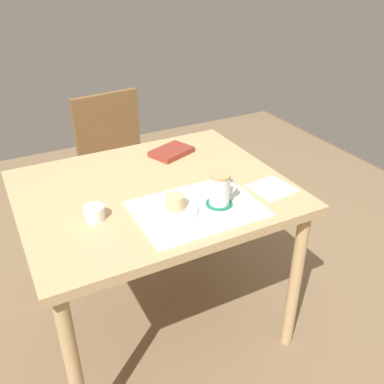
# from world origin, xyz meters

# --- Properties ---
(ground_plane) EXTENTS (4.40, 4.40, 0.02)m
(ground_plane) POSITION_xyz_m (0.00, 0.00, -0.01)
(ground_plane) COLOR #846B4C
(dining_table) EXTENTS (1.02, 0.84, 0.72)m
(dining_table) POSITION_xyz_m (0.00, 0.00, 0.64)
(dining_table) COLOR tan
(dining_table) RESTS_ON ground_plane
(wooden_chair) EXTENTS (0.46, 0.46, 0.84)m
(wooden_chair) POSITION_xyz_m (0.11, 0.78, 0.48)
(wooden_chair) COLOR brown
(wooden_chair) RESTS_ON ground_plane
(placemat) EXTENTS (0.45, 0.33, 0.00)m
(placemat) POSITION_xyz_m (0.08, -0.22, 0.73)
(placemat) COLOR silver
(placemat) RESTS_ON dining_table
(pastry_plate) EXTENTS (0.16, 0.16, 0.01)m
(pastry_plate) POSITION_xyz_m (-0.00, -0.20, 0.73)
(pastry_plate) COLOR white
(pastry_plate) RESTS_ON placemat
(pastry) EXTENTS (0.06, 0.06, 0.05)m
(pastry) POSITION_xyz_m (-0.00, -0.20, 0.77)
(pastry) COLOR #E5BC7F
(pastry) RESTS_ON pastry_plate
(coffee_coaster) EXTENTS (0.10, 0.10, 0.00)m
(coffee_coaster) POSITION_xyz_m (0.16, -0.23, 0.73)
(coffee_coaster) COLOR #196B4C
(coffee_coaster) RESTS_ON placemat
(coffee_mug) EXTENTS (0.11, 0.08, 0.12)m
(coffee_mug) POSITION_xyz_m (0.16, -0.23, 0.79)
(coffee_mug) COLOR white
(coffee_mug) RESTS_ON coffee_coaster
(paper_napkin) EXTENTS (0.17, 0.17, 0.00)m
(paper_napkin) POSITION_xyz_m (0.40, -0.22, 0.73)
(paper_napkin) COLOR white
(paper_napkin) RESTS_ON dining_table
(sugar_bowl) EXTENTS (0.07, 0.07, 0.05)m
(sugar_bowl) POSITION_xyz_m (-0.26, -0.11, 0.75)
(sugar_bowl) COLOR white
(sugar_bowl) RESTS_ON dining_table
(small_book) EXTENTS (0.21, 0.18, 0.02)m
(small_book) POSITION_xyz_m (0.19, 0.25, 0.74)
(small_book) COLOR maroon
(small_book) RESTS_ON dining_table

